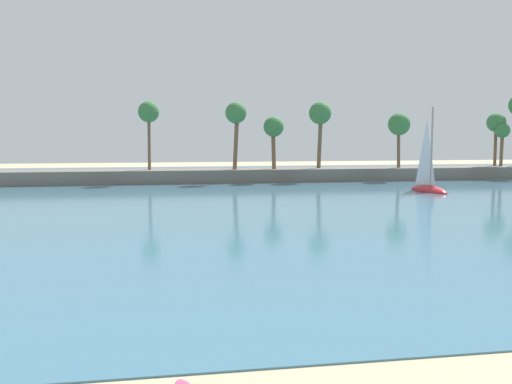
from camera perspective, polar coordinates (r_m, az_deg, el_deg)
sea at (r=65.70m, az=-6.60°, el=0.19°), size 220.00×102.08×0.06m
palm_headland at (r=76.82m, az=-4.23°, el=2.51°), size 111.95×6.00×12.55m
sailboat_near_shore at (r=66.38m, az=16.98°, el=0.85°), size 2.44×7.05×10.08m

